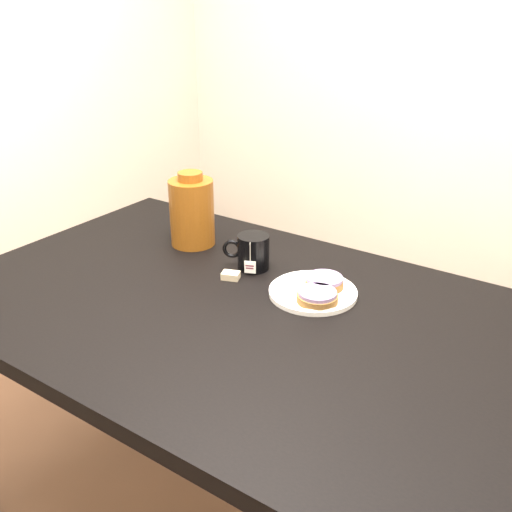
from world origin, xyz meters
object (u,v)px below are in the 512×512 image
at_px(table, 232,332).
at_px(mug, 253,252).
at_px(plate, 313,291).
at_px(bagel_back, 324,282).
at_px(teabag_pouch, 231,275).
at_px(bagel_front, 317,296).
at_px(bagel_package, 192,211).

height_order(table, mug, mug).
bearing_deg(plate, table, -135.01).
distance_m(plate, bagel_back, 0.04).
relative_size(bagel_back, teabag_pouch, 2.12).
xyz_separation_m(table, bagel_back, (0.16, 0.17, 0.11)).
distance_m(table, bagel_back, 0.26).
distance_m(table, teabag_pouch, 0.15).
distance_m(bagel_front, bagel_package, 0.50).
distance_m(bagel_back, mug, 0.22).
distance_m(plate, bagel_package, 0.46).
relative_size(mug, teabag_pouch, 3.00).
bearing_deg(table, plate, 44.99).
height_order(bagel_front, mug, mug).
bearing_deg(bagel_package, plate, -9.96).
relative_size(table, bagel_package, 6.47).
bearing_deg(mug, table, -95.10).
bearing_deg(plate, mug, 169.20).
distance_m(bagel_back, bagel_front, 0.08).
bearing_deg(teabag_pouch, bagel_package, 151.69).
xyz_separation_m(plate, teabag_pouch, (-0.22, -0.04, 0.00)).
height_order(table, bagel_front, bagel_front).
xyz_separation_m(bagel_back, bagel_front, (0.02, -0.07, -0.00)).
bearing_deg(teabag_pouch, bagel_front, 0.36).
height_order(bagel_front, bagel_package, bagel_package).
bearing_deg(bagel_back, plate, -113.25).
bearing_deg(mug, bagel_front, -42.95).
bearing_deg(plate, teabag_pouch, -168.40).
bearing_deg(mug, bagel_package, 146.67).
relative_size(table, plate, 6.49).
height_order(plate, mug, mug).
bearing_deg(bagel_front, table, -150.62).
bearing_deg(bagel_back, table, -131.88).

